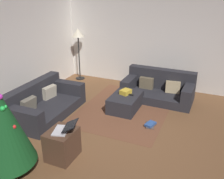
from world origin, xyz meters
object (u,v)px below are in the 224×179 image
object	(u,v)px
side_table	(62,144)
book_stack	(150,125)
couch_left	(43,103)
laptop	(64,129)
gift_box	(126,92)
corner_lamp	(78,37)
couch_right	(159,88)
tv_remote	(130,95)
christmas_tree	(1,124)
ottoman	(125,102)

from	to	relation	value
side_table	book_stack	bearing A→B (deg)	-34.90
couch_left	laptop	xyz separation A→B (m)	(-1.15, -1.37, 0.31)
gift_box	laptop	bearing A→B (deg)	173.14
side_table	corner_lamp	bearing A→B (deg)	25.86
couch_right	tv_remote	world-z (taller)	couch_right
gift_box	laptop	xyz separation A→B (m)	(-2.19, 0.26, 0.16)
couch_right	christmas_tree	world-z (taller)	christmas_tree
gift_box	corner_lamp	distance (m)	2.61
couch_left	ottoman	distance (m)	1.93
gift_box	tv_remote	world-z (taller)	gift_box
gift_box	christmas_tree	bearing A→B (deg)	162.66
christmas_tree	side_table	bearing A→B (deg)	-41.06
tv_remote	laptop	bearing A→B (deg)	165.87
ottoman	christmas_tree	xyz separation A→B (m)	(-2.80, 0.92, 0.70)
couch_right	side_table	distance (m)	3.20
side_table	corner_lamp	xyz separation A→B (m)	(3.55, 1.72, 1.08)
tv_remote	book_stack	size ratio (longest dim) A/B	0.49
christmas_tree	tv_remote	bearing A→B (deg)	-19.70
side_table	tv_remote	bearing A→B (deg)	-11.53
ottoman	gift_box	size ratio (longest dim) A/B	3.76
couch_right	laptop	world-z (taller)	couch_right
side_table	christmas_tree	bearing A→B (deg)	138.94
ottoman	tv_remote	bearing A→B (deg)	-67.93
laptop	book_stack	distance (m)	1.97
couch_right	tv_remote	bearing A→B (deg)	61.94
gift_box	laptop	size ratio (longest dim) A/B	0.54
tv_remote	christmas_tree	world-z (taller)	christmas_tree
laptop	couch_left	bearing A→B (deg)	50.02
tv_remote	corner_lamp	xyz separation A→B (m)	(1.36, 2.17, 0.97)
couch_right	ottoman	bearing A→B (deg)	58.34
tv_remote	christmas_tree	bearing A→B (deg)	156.28
christmas_tree	side_table	world-z (taller)	christmas_tree
tv_remote	side_table	size ratio (longest dim) A/B	0.31
corner_lamp	couch_left	bearing A→B (deg)	-170.24
christmas_tree	laptop	world-z (taller)	christmas_tree
tv_remote	couch_right	bearing A→B (deg)	-33.00
side_table	ottoman	bearing A→B (deg)	-9.14
side_table	book_stack	xyz separation A→B (m)	(1.60, -1.11, -0.23)
laptop	side_table	bearing A→B (deg)	106.46
couch_left	laptop	distance (m)	1.82
couch_left	tv_remote	world-z (taller)	couch_left
couch_left	gift_box	distance (m)	1.94
gift_box	tv_remote	xyz separation A→B (m)	(-0.02, -0.12, -0.04)
corner_lamp	side_table	bearing A→B (deg)	-154.14
christmas_tree	corner_lamp	size ratio (longest dim) A/B	1.04
ottoman	tv_remote	xyz separation A→B (m)	(0.04, -0.10, 0.19)
couch_right	book_stack	bearing A→B (deg)	98.01
couch_right	book_stack	distance (m)	1.50
ottoman	gift_box	world-z (taller)	gift_box
couch_right	ottoman	distance (m)	1.09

